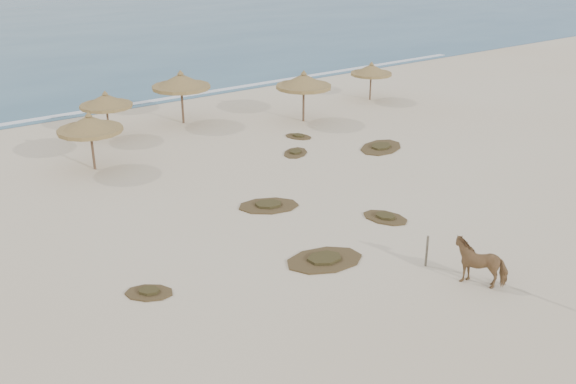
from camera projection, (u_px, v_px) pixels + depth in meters
name	position (u px, v px, depth m)	size (l,w,h in m)	color
ground	(317.00, 303.00, 19.84)	(160.00, 160.00, 0.00)	beige
foam_line	(55.00, 117.00, 39.31)	(70.00, 0.60, 0.01)	silver
palapa_2	(90.00, 125.00, 29.97)	(3.46, 3.46, 2.85)	brown
palapa_3	(106.00, 101.00, 34.63)	(3.66, 3.66, 2.64)	brown
palapa_4	(181.00, 82.00, 37.11)	(3.79, 3.79, 3.17)	brown
palapa_5	(304.00, 82.00, 37.52)	(3.79, 3.79, 3.07)	brown
palapa_6	(371.00, 70.00, 42.39)	(3.18, 3.18, 2.57)	brown
horse	(481.00, 261.00, 20.77)	(0.80, 1.76, 1.48)	#946843
fence_post_far	(427.00, 251.00, 21.80)	(0.08, 0.08, 1.14)	#5F5747
scrub_2	(149.00, 292.00, 20.32)	(1.85, 1.76, 0.16)	brown
scrub_3	(269.00, 205.00, 26.66)	(3.02, 2.61, 0.16)	brown
scrub_4	(385.00, 217.00, 25.57)	(1.77, 2.19, 0.16)	brown
scrub_5	(381.00, 147.00, 33.72)	(3.40, 2.81, 0.16)	brown
scrub_7	(295.00, 153.00, 32.90)	(2.10, 2.00, 0.16)	brown
scrub_9	(324.00, 260.00, 22.32)	(3.18, 2.47, 0.16)	brown
scrub_10	(298.00, 136.00, 35.46)	(1.57, 1.83, 0.16)	brown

